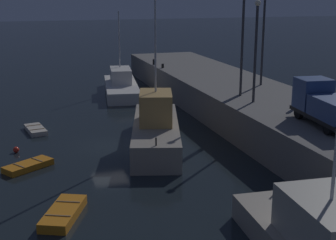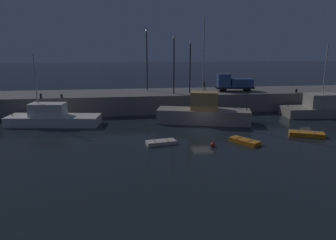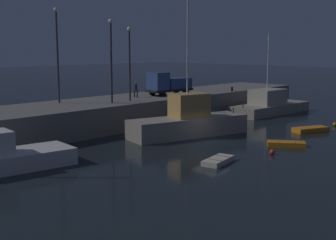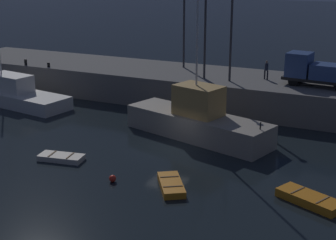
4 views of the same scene
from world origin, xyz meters
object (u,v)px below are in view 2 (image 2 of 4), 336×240
Objects in this scene: fishing_trawler_red at (204,113)px; fishing_boat_blue at (52,118)px; fishing_boat_white at (325,108)px; bollard_west at (62,96)px; lamp_post_west at (147,56)px; lamp_post_east at (174,61)px; dinghy_red_small at (244,141)px; dockworker at (204,85)px; lamp_post_central at (190,63)px; mooring_buoy_near at (213,145)px; rowboat_white_mid at (161,142)px; bollard_east at (296,91)px; utility_truck at (233,83)px; dinghy_orange_near at (306,134)px; bollard_central at (41,96)px.

fishing_trawler_red is 18.88m from fishing_boat_blue.
fishing_boat_white is 27.31× the size of bollard_west.
lamp_post_west reaches higher than lamp_post_east.
dinghy_red_small is at bearing -77.17° from fishing_trawler_red.
dockworker is at bearing 88.73° from dinghy_red_small.
lamp_post_central is at bearing 162.51° from fishing_boat_white.
lamp_post_west is (-4.82, 21.32, 7.85)m from mooring_buoy_near.
bollard_west is (-12.07, 14.23, 2.74)m from rowboat_white_mid.
bollard_west is (-12.14, -5.58, -5.13)m from lamp_post_west.
lamp_post_central is at bearing 85.96° from mooring_buoy_near.
lamp_post_central is at bearing 174.63° from bollard_east.
utility_truck reaches higher than bollard_west.
fishing_boat_white is 13.46m from utility_truck.
rowboat_white_mid is at bearing -37.64° from fishing_boat_blue.
dockworker is at bearing 36.52° from lamp_post_central.
lamp_post_east is (3.74, 16.02, 7.32)m from rowboat_white_mid.
bollard_east is (6.31, 13.78, 2.74)m from dinghy_orange_near.
lamp_post_central is at bearing -170.22° from utility_truck.
fishing_boat_blue is 20.62m from mooring_buoy_near.
fishing_boat_blue is 18.62m from lamp_post_east.
fishing_boat_white reaches higher than bollard_west.
lamp_post_west reaches higher than mooring_buoy_near.
fishing_trawler_red is 20.78× the size of bollard_central.
lamp_post_west reaches higher than rowboat_white_mid.
bollard_west is (-28.06, 13.57, 2.68)m from dinghy_orange_near.
rowboat_white_mid is 18.01m from lamp_post_east.
lamp_post_east is at bearing 178.50° from lamp_post_central.
fishing_boat_white is 2.05× the size of utility_truck.
bollard_central is (-14.79, -5.84, -5.05)m from lamp_post_west.
fishing_boat_white is at bearing -63.63° from bollard_east.
fishing_trawler_red reaches higher than dinghy_orange_near.
mooring_buoy_near is 18.84m from lamp_post_central.
utility_truck is 10.80× the size of bollard_east.
bollard_east is at bearing -14.62° from dockworker.
rowboat_white_mid is at bearing -147.07° from bollard_east.
mooring_buoy_near is at bearing -98.62° from fishing_trawler_red.
lamp_post_east is 1.37× the size of utility_truck.
lamp_post_east is at bearing 21.60° from fishing_boat_blue.
bollard_central reaches higher than dinghy_orange_near.
utility_truck is at bearing 147.88° from fishing_boat_white.
dockworker is 21.23m from bollard_west.
bollard_west is at bearing -155.33° from lamp_post_west.
utility_truck is (-2.72, 16.53, 3.77)m from dinghy_orange_near.
rowboat_white_mid is at bearing -43.50° from bollard_central.
lamp_post_west is 20.71× the size of bollard_west.
fishing_boat_white is 20.09m from lamp_post_central.
fishing_trawler_red is 9.73m from lamp_post_central.
lamp_post_central reaches higher than fishing_boat_white.
utility_truck reaches higher than dockworker.
mooring_buoy_near is at bearing -17.22° from rowboat_white_mid.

